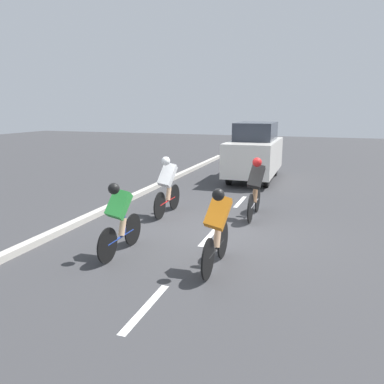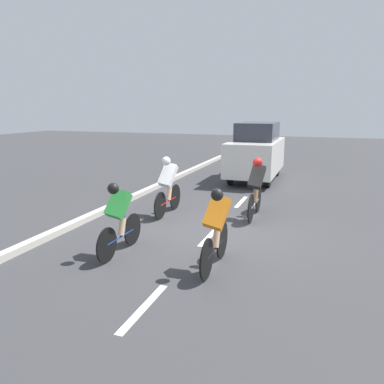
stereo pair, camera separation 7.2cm
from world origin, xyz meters
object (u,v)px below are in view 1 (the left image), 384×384
Objects in this scene: support_car at (255,152)px; cyclist_white at (167,184)px; cyclist_orange at (217,227)px; cyclist_black at (256,186)px; cyclist_green at (119,216)px.

cyclist_white is at bearing 77.21° from support_car.
cyclist_white is (2.10, -2.85, 0.05)m from cyclist_orange.
cyclist_black is 3.83m from cyclist_green.
support_car is (0.83, -8.47, 0.32)m from cyclist_orange.
cyclist_black reaches higher than cyclist_green.
cyclist_white is 0.43× the size of support_car.
cyclist_white is 1.05× the size of cyclist_green.
cyclist_orange is at bearing 95.59° from support_car.
support_car is (0.91, -5.16, 0.27)m from cyclist_black.
cyclist_green is (1.90, -0.05, -0.01)m from cyclist_orange.
cyclist_white is 5.77m from support_car.
cyclist_black is at bearing -168.02° from cyclist_white.
cyclist_orange is 0.42× the size of support_car.
cyclist_black is at bearing -91.48° from cyclist_orange.
cyclist_green is at bearing 82.75° from support_car.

